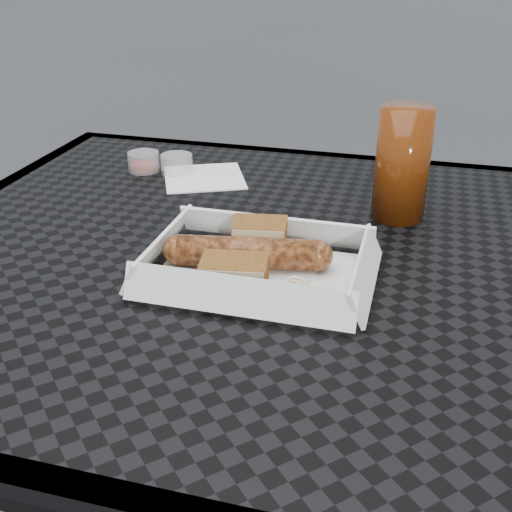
{
  "coord_description": "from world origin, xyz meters",
  "views": [
    {
      "loc": [
        0.23,
        -0.67,
        1.09
      ],
      "look_at": [
        0.06,
        -0.07,
        0.78
      ],
      "focal_mm": 45.0,
      "sensor_mm": 36.0,
      "label": 1
    }
  ],
  "objects_px": {
    "patio_table": "(223,299)",
    "bratwurst": "(247,253)",
    "food_tray": "(258,274)",
    "drink_glass": "(402,164)"
  },
  "relations": [
    {
      "from": "drink_glass",
      "to": "patio_table",
      "type": "bearing_deg",
      "value": -143.78
    },
    {
      "from": "food_tray",
      "to": "drink_glass",
      "type": "distance_m",
      "value": 0.26
    },
    {
      "from": "food_tray",
      "to": "drink_glass",
      "type": "relative_size",
      "value": 1.48
    },
    {
      "from": "bratwurst",
      "to": "drink_glass",
      "type": "distance_m",
      "value": 0.26
    },
    {
      "from": "patio_table",
      "to": "food_tray",
      "type": "bearing_deg",
      "value": -44.59
    },
    {
      "from": "patio_table",
      "to": "bratwurst",
      "type": "height_order",
      "value": "bratwurst"
    },
    {
      "from": "patio_table",
      "to": "bratwurst",
      "type": "distance_m",
      "value": 0.12
    },
    {
      "from": "bratwurst",
      "to": "food_tray",
      "type": "bearing_deg",
      "value": -33.39
    },
    {
      "from": "patio_table",
      "to": "drink_glass",
      "type": "relative_size",
      "value": 5.38
    },
    {
      "from": "drink_glass",
      "to": "bratwurst",
      "type": "bearing_deg",
      "value": -127.54
    }
  ]
}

